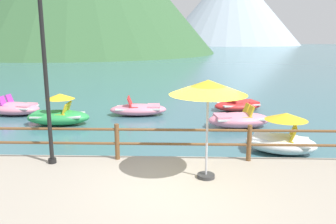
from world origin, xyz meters
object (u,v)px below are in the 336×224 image
object	(u,v)px
lamp_post	(44,60)
pedal_boat_0	(239,120)
pedal_boat_1	(139,109)
pedal_boat_3	(281,139)
pedal_boat_4	(58,114)
pedal_boat_2	(14,108)
pedal_boat_6	(238,105)
beach_umbrella	(208,89)

from	to	relation	value
lamp_post	pedal_boat_0	xyz separation A→B (m)	(5.58, 5.11, -2.67)
pedal_boat_1	pedal_boat_3	bearing A→B (deg)	-44.70
pedal_boat_3	pedal_boat_4	size ratio (longest dim) A/B	0.95
pedal_boat_2	pedal_boat_6	world-z (taller)	pedal_boat_2
lamp_post	pedal_boat_4	distance (m)	6.13
pedal_boat_1	beach_umbrella	bearing A→B (deg)	-72.78
pedal_boat_0	pedal_boat_4	bearing A→B (deg)	178.44
beach_umbrella	pedal_boat_1	bearing A→B (deg)	107.22
pedal_boat_3	pedal_boat_4	xyz separation A→B (m)	(-8.07, 3.15, -0.02)
pedal_boat_1	pedal_boat_6	xyz separation A→B (m)	(4.72, 1.16, -0.01)
pedal_boat_6	pedal_boat_0	bearing A→B (deg)	-99.36
pedal_boat_6	lamp_post	bearing A→B (deg)	-126.43
pedal_boat_0	beach_umbrella	bearing A→B (deg)	-106.51
pedal_boat_3	pedal_boat_6	distance (m)	6.12
pedal_boat_1	pedal_boat_3	xyz separation A→B (m)	(5.00, -4.95, 0.17)
pedal_boat_1	pedal_boat_3	distance (m)	7.04
pedal_boat_0	pedal_boat_1	distance (m)	4.65
pedal_boat_0	pedal_boat_1	xyz separation A→B (m)	(-4.20, 1.99, -0.04)
pedal_boat_1	lamp_post	bearing A→B (deg)	-100.98
pedal_boat_2	pedal_boat_4	distance (m)	3.15
pedal_boat_1	pedal_boat_2	distance (m)	5.72
pedal_boat_2	pedal_boat_4	world-z (taller)	pedal_boat_4
lamp_post	pedal_boat_2	bearing A→B (deg)	121.74
pedal_boat_0	pedal_boat_1	size ratio (longest dim) A/B	0.99
pedal_boat_2	pedal_boat_0	bearing A→B (deg)	-10.87
beach_umbrella	pedal_boat_4	xyz separation A→B (m)	(-5.52, 6.10, -2.02)
pedal_boat_1	pedal_boat_4	xyz separation A→B (m)	(-3.07, -1.80, 0.15)
pedal_boat_1	pedal_boat_3	world-z (taller)	pedal_boat_3
pedal_boat_0	pedal_boat_1	bearing A→B (deg)	154.60
pedal_boat_1	pedal_boat_6	bearing A→B (deg)	13.78
beach_umbrella	pedal_boat_4	bearing A→B (deg)	132.13
lamp_post	pedal_boat_2	world-z (taller)	lamp_post
pedal_boat_3	pedal_boat_6	bearing A→B (deg)	92.65
lamp_post	pedal_boat_4	size ratio (longest dim) A/B	1.67
beach_umbrella	pedal_boat_0	world-z (taller)	beach_umbrella
lamp_post	pedal_boat_1	world-z (taller)	lamp_post
pedal_boat_1	pedal_boat_6	size ratio (longest dim) A/B	1.00
pedal_boat_2	pedal_boat_3	xyz separation A→B (m)	(10.72, -4.86, 0.14)
pedal_boat_2	lamp_post	bearing A→B (deg)	-58.26
pedal_boat_0	pedal_boat_3	size ratio (longest dim) A/B	1.08
pedal_boat_3	pedal_boat_4	world-z (taller)	pedal_boat_4
pedal_boat_3	pedal_boat_6	world-z (taller)	pedal_boat_3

